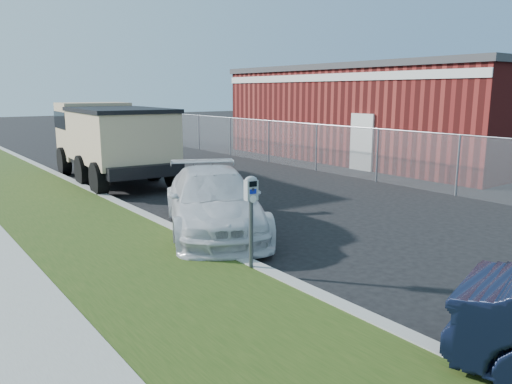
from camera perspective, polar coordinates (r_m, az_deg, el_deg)
ground at (r=10.70m, az=9.29°, el=-5.22°), size 120.00×120.00×0.00m
streetside at (r=9.74m, az=-24.07°, el=-7.36°), size 6.12×50.00×0.15m
chainlink_fence at (r=19.54m, az=6.94°, el=6.13°), size 0.06×30.06×30.00m
brick_building at (r=24.61m, az=15.65°, el=8.88°), size 9.20×14.20×4.17m
parking_meter at (r=8.16m, az=-0.57°, el=-1.13°), size 0.23×0.17×1.55m
white_wagon at (r=10.99m, az=-5.00°, el=-0.99°), size 3.70×5.07×1.37m
dump_truck at (r=18.05m, az=-16.34°, el=6.01°), size 3.11×6.88×2.63m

